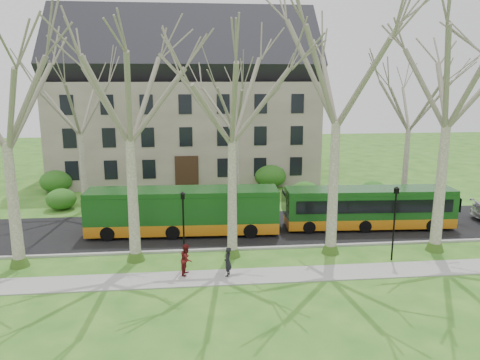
% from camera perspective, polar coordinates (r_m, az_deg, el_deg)
% --- Properties ---
extents(ground, '(120.00, 120.00, 0.00)m').
position_cam_1_polar(ground, '(28.15, 5.73, -9.36)').
color(ground, '#29611B').
rests_on(ground, ground).
extents(sidewalk, '(70.00, 2.00, 0.06)m').
position_cam_1_polar(sidewalk, '(25.89, 6.86, -11.33)').
color(sidewalk, gray).
rests_on(sidewalk, ground).
extents(road, '(80.00, 8.00, 0.06)m').
position_cam_1_polar(road, '(33.22, 3.84, -5.83)').
color(road, black).
rests_on(road, ground).
extents(curb, '(80.00, 0.25, 0.14)m').
position_cam_1_polar(curb, '(29.50, 5.15, -8.17)').
color(curb, '#A5A39E').
rests_on(curb, ground).
extents(building, '(26.50, 12.20, 16.00)m').
position_cam_1_polar(building, '(49.64, -6.63, 9.62)').
color(building, gray).
rests_on(building, ground).
extents(tree_row_verge, '(49.00, 7.00, 14.00)m').
position_cam_1_polar(tree_row_verge, '(26.67, 5.93, 4.99)').
color(tree_row_verge, gray).
rests_on(tree_row_verge, ground).
extents(tree_row_far, '(33.00, 7.00, 12.00)m').
position_cam_1_polar(tree_row_far, '(37.08, 0.50, 5.58)').
color(tree_row_far, gray).
rests_on(tree_row_far, ground).
extents(lamp_row, '(36.22, 0.22, 4.30)m').
position_cam_1_polar(lamp_row, '(26.37, 6.29, -4.96)').
color(lamp_row, black).
rests_on(lamp_row, ground).
extents(hedges, '(30.60, 8.60, 2.00)m').
position_cam_1_polar(hedges, '(40.70, -4.65, -1.00)').
color(hedges, '#1B5819').
rests_on(hedges, ground).
extents(bus_lead, '(12.79, 3.13, 3.17)m').
position_cam_1_polar(bus_lead, '(31.72, -6.94, -3.73)').
color(bus_lead, '#134415').
rests_on(bus_lead, road).
extents(bus_follow, '(11.75, 3.02, 2.91)m').
position_cam_1_polar(bus_follow, '(33.97, 15.45, -3.23)').
color(bus_follow, '#134415').
rests_on(bus_follow, road).
extents(pedestrian_a, '(0.51, 0.65, 1.57)m').
position_cam_1_polar(pedestrian_a, '(25.18, -1.51, -9.93)').
color(pedestrian_a, black).
rests_on(pedestrian_a, sidewalk).
extents(pedestrian_b, '(0.81, 0.95, 1.69)m').
position_cam_1_polar(pedestrian_b, '(25.49, -6.54, -9.57)').
color(pedestrian_b, '#5C1515').
rests_on(pedestrian_b, sidewalk).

